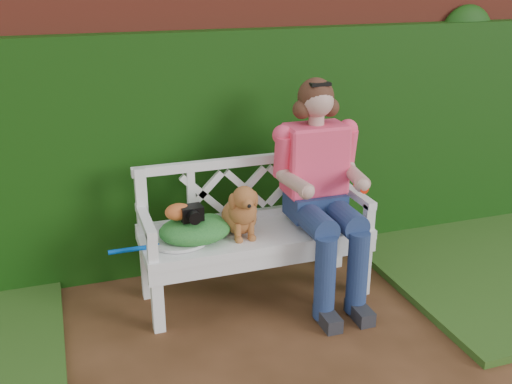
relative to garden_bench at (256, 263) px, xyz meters
name	(u,v)px	position (x,y,z in m)	size (l,w,h in m)	color
brick_wall	(199,112)	(-0.16, 0.82, 0.86)	(10.00, 0.30, 2.20)	maroon
ivy_hedge	(208,153)	(-0.16, 0.60, 0.61)	(10.00, 0.18, 1.70)	#133709
garden_bench	(256,263)	(0.00, 0.00, 0.00)	(1.58, 0.60, 0.48)	white
seated_woman	(317,190)	(0.42, -0.02, 0.48)	(0.61, 0.81, 1.44)	#EA4A6C
dog	(240,208)	(-0.11, -0.02, 0.42)	(0.24, 0.33, 0.36)	#9A6720
tennis_racket	(176,243)	(-0.54, -0.05, 0.26)	(0.64, 0.27, 0.03)	white
green_bag	(195,229)	(-0.41, -0.02, 0.32)	(0.45, 0.35, 0.15)	#277235
camera_item	(191,213)	(-0.43, -0.04, 0.44)	(0.14, 0.10, 0.09)	black
baseball_glove	(178,212)	(-0.51, -0.02, 0.45)	(0.17, 0.12, 0.11)	#BD5725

